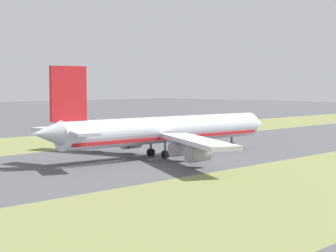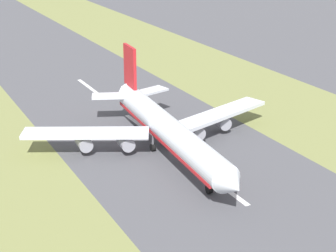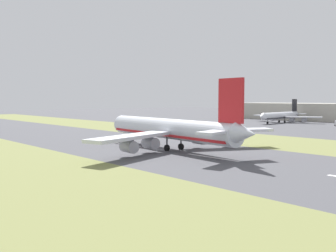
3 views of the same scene
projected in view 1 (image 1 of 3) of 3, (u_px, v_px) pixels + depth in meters
The scene contains 5 objects.
ground_plane at pixel (164, 155), 131.65m from camera, with size 800.00×800.00×0.00m, color #4C4C51.
grass_median_west at pixel (55, 141), 163.31m from camera, with size 40.00×600.00×0.01m, color olive.
centreline_dash_mid at pixel (93, 164), 116.96m from camera, with size 1.20×18.00×0.01m, color silver.
centreline_dash_far at pixel (216, 148), 145.23m from camera, with size 1.20×18.00×0.01m, color silver.
airplane_main_jet at pixel (162, 131), 127.84m from camera, with size 63.90×67.22×20.20m.
Camera 1 is at (93.01, -91.97, 16.47)m, focal length 60.00 mm.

